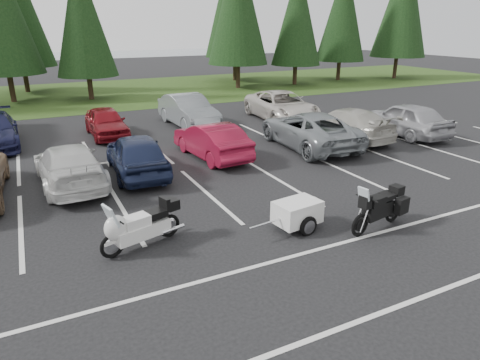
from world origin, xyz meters
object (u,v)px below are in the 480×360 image
object	(u,v)px
car_near_4	(137,154)
car_far_3	(188,111)
car_near_7	(346,124)
touring_motorcycle	(141,222)
car_near_6	(309,130)
adventure_motorcycle	(378,205)
car_far_2	(106,122)
car_near_3	(69,165)
cargo_trailer	(297,215)
car_near_5	(211,140)
car_near_8	(405,119)
car_far_4	(282,106)

from	to	relation	value
car_near_4	car_far_3	size ratio (longest dim) A/B	0.89
car_near_7	touring_motorcycle	distance (m)	12.70
car_near_6	touring_motorcycle	distance (m)	10.51
adventure_motorcycle	car_far_3	bearing A→B (deg)	80.48
car_near_4	car_far_2	xyz separation A→B (m)	(0.03, 6.15, -0.07)
car_near_4	car_far_2	size ratio (longest dim) A/B	1.10
car_far_3	car_near_3	bearing A→B (deg)	-137.68
cargo_trailer	car_far_2	bearing A→B (deg)	94.59
car_far_2	cargo_trailer	world-z (taller)	car_far_2
car_near_7	car_near_5	bearing A→B (deg)	-4.90
car_near_6	car_far_2	size ratio (longest dim) A/B	1.38
cargo_trailer	adventure_motorcycle	xyz separation A→B (m)	(1.88, -0.95, 0.28)
car_far_3	adventure_motorcycle	distance (m)	13.68
cargo_trailer	car_near_3	bearing A→B (deg)	121.52
car_far_3	cargo_trailer	distance (m)	12.84
car_near_3	adventure_motorcycle	size ratio (longest dim) A/B	2.14
car_near_7	cargo_trailer	distance (m)	10.01
car_near_6	car_near_8	distance (m)	5.39
car_near_6	car_near_7	distance (m)	2.36
adventure_motorcycle	touring_motorcycle	bearing A→B (deg)	152.14
car_far_3	touring_motorcycle	world-z (taller)	car_far_3
car_far_3	adventure_motorcycle	bearing A→B (deg)	-91.56
car_near_3	adventure_motorcycle	world-z (taller)	car_near_3
car_near_8	car_far_2	size ratio (longest dim) A/B	1.17
car_far_3	touring_motorcycle	size ratio (longest dim) A/B	2.07
car_near_4	car_far_3	bearing A→B (deg)	-120.57
car_near_7	car_far_3	bearing A→B (deg)	-50.44
car_near_5	car_near_6	xyz separation A→B (m)	(4.45, -0.41, 0.06)
car_near_4	cargo_trailer	distance (m)	6.82
car_near_4	car_near_7	world-z (taller)	car_near_4
car_near_7	car_far_4	size ratio (longest dim) A/B	0.89
car_near_3	car_far_3	size ratio (longest dim) A/B	0.97
car_near_5	car_near_3	bearing A→B (deg)	3.53
touring_motorcycle	adventure_motorcycle	bearing A→B (deg)	-33.05
car_near_8	car_near_4	bearing A→B (deg)	0.99
car_near_8	car_far_4	world-z (taller)	car_near_8
car_near_6	car_far_3	bearing A→B (deg)	-58.04
car_near_6	car_near_7	world-z (taller)	car_near_6
car_near_7	car_near_8	size ratio (longest dim) A/B	1.07
car_far_2	car_near_4	bearing A→B (deg)	-90.89
car_far_2	touring_motorcycle	xyz separation A→B (m)	(-1.26, -11.56, -0.02)
car_far_3	adventure_motorcycle	size ratio (longest dim) A/B	2.21
car_near_3	car_near_8	xyz separation A→B (m)	(15.29, 0.02, 0.11)
car_far_2	car_far_3	bearing A→B (deg)	3.66
car_near_4	touring_motorcycle	xyz separation A→B (m)	(-1.23, -5.41, -0.09)
car_far_2	car_far_4	distance (m)	9.53
car_near_3	car_near_5	xyz separation A→B (m)	(5.47, 0.79, 0.02)
car_far_2	car_near_3	bearing A→B (deg)	-110.87
car_near_5	cargo_trailer	bearing A→B (deg)	81.19
car_far_4	car_near_7	bearing A→B (deg)	-80.05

